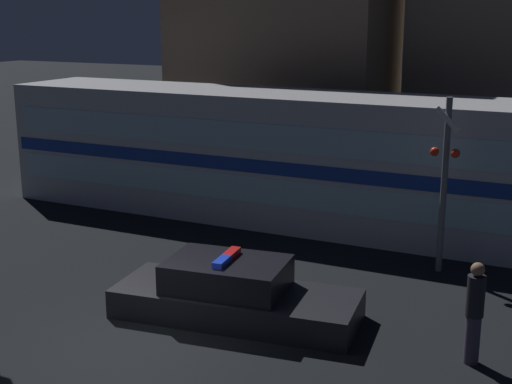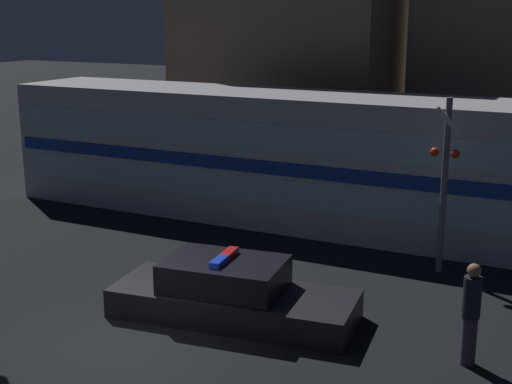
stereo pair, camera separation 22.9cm
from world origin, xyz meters
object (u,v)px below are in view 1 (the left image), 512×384
object	(u,v)px
police_car	(234,295)
train	(269,156)
crossing_signal_near	(444,179)
pedestrian	(474,312)

from	to	relation	value
police_car	train	bearing A→B (deg)	102.36
train	crossing_signal_near	distance (m)	6.01
police_car	pedestrian	xyz separation A→B (m)	(4.56, 0.09, 0.47)
police_car	crossing_signal_near	size ratio (longest dim) A/B	1.23
police_car	crossing_signal_near	distance (m)	5.63
train	police_car	bearing A→B (deg)	-70.72
police_car	pedestrian	size ratio (longest dim) A/B	2.74
train	crossing_signal_near	size ratio (longest dim) A/B	4.03
police_car	crossing_signal_near	world-z (taller)	crossing_signal_near
train	crossing_signal_near	world-z (taller)	crossing_signal_near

